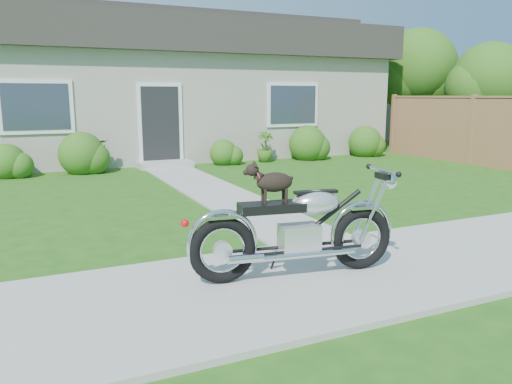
{
  "coord_description": "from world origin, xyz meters",
  "views": [
    {
      "loc": [
        -4.76,
        -4.21,
        1.86
      ],
      "look_at": [
        -2.36,
        1.0,
        0.75
      ],
      "focal_mm": 35.0,
      "sensor_mm": 36.0,
      "label": 1
    }
  ],
  "objects_px": {
    "tree_near": "(494,83)",
    "potted_plant_left": "(94,156)",
    "house": "(182,86)",
    "motorcycle_with_dog": "(299,227)",
    "fence": "(472,130)",
    "potted_plant_right": "(265,147)",
    "tree_far": "(421,71)"
  },
  "relations": [
    {
      "from": "house",
      "to": "tree_far",
      "type": "distance_m",
      "value": 8.61
    },
    {
      "from": "house",
      "to": "motorcycle_with_dog",
      "type": "bearing_deg",
      "value": -101.01
    },
    {
      "from": "potted_plant_left",
      "to": "tree_near",
      "type": "bearing_deg",
      "value": -5.3
    },
    {
      "from": "fence",
      "to": "motorcycle_with_dog",
      "type": "relative_size",
      "value": 2.99
    },
    {
      "from": "fence",
      "to": "potted_plant_right",
      "type": "height_order",
      "value": "fence"
    },
    {
      "from": "fence",
      "to": "motorcycle_with_dog",
      "type": "bearing_deg",
      "value": -146.54
    },
    {
      "from": "house",
      "to": "motorcycle_with_dog",
      "type": "height_order",
      "value": "house"
    },
    {
      "from": "house",
      "to": "fence",
      "type": "height_order",
      "value": "house"
    },
    {
      "from": "tree_near",
      "to": "potted_plant_left",
      "type": "bearing_deg",
      "value": 174.7
    },
    {
      "from": "house",
      "to": "tree_far",
      "type": "relative_size",
      "value": 2.97
    },
    {
      "from": "tree_near",
      "to": "potted_plant_right",
      "type": "height_order",
      "value": "tree_near"
    },
    {
      "from": "fence",
      "to": "potted_plant_left",
      "type": "distance_m",
      "value": 10.01
    },
    {
      "from": "potted_plant_right",
      "to": "house",
      "type": "bearing_deg",
      "value": 111.83
    },
    {
      "from": "tree_near",
      "to": "potted_plant_right",
      "type": "bearing_deg",
      "value": 171.47
    },
    {
      "from": "fence",
      "to": "tree_near",
      "type": "distance_m",
      "value": 3.4
    },
    {
      "from": "fence",
      "to": "tree_far",
      "type": "distance_m",
      "value": 5.12
    },
    {
      "from": "tree_near",
      "to": "motorcycle_with_dog",
      "type": "xyz_separation_m",
      "value": [
        -11.27,
        -7.37,
        -1.72
      ]
    },
    {
      "from": "tree_far",
      "to": "fence",
      "type": "bearing_deg",
      "value": -115.56
    },
    {
      "from": "tree_near",
      "to": "tree_far",
      "type": "distance_m",
      "value": 2.76
    },
    {
      "from": "house",
      "to": "potted_plant_left",
      "type": "bearing_deg",
      "value": -133.7
    },
    {
      "from": "tree_near",
      "to": "potted_plant_right",
      "type": "xyz_separation_m",
      "value": [
        -7.57,
        1.13,
        -1.84
      ]
    },
    {
      "from": "house",
      "to": "tree_near",
      "type": "bearing_deg",
      "value": -27.11
    },
    {
      "from": "tree_far",
      "to": "motorcycle_with_dog",
      "type": "xyz_separation_m",
      "value": [
        -10.7,
        -10.03,
        -2.17
      ]
    },
    {
      "from": "potted_plant_left",
      "to": "potted_plant_right",
      "type": "bearing_deg",
      "value": 0.0
    },
    {
      "from": "motorcycle_with_dog",
      "to": "tree_far",
      "type": "bearing_deg",
      "value": 51.68
    },
    {
      "from": "tree_far",
      "to": "house",
      "type": "bearing_deg",
      "value": 167.13
    },
    {
      "from": "fence",
      "to": "potted_plant_right",
      "type": "relative_size",
      "value": 7.69
    },
    {
      "from": "tree_near",
      "to": "potted_plant_left",
      "type": "relative_size",
      "value": 4.44
    },
    {
      "from": "fence",
      "to": "motorcycle_with_dog",
      "type": "distance_m",
      "value": 10.35
    },
    {
      "from": "tree_near",
      "to": "motorcycle_with_dog",
      "type": "relative_size",
      "value": 1.6
    },
    {
      "from": "house",
      "to": "potted_plant_left",
      "type": "distance_m",
      "value": 5.08
    },
    {
      "from": "house",
      "to": "tree_near",
      "type": "height_order",
      "value": "house"
    }
  ]
}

